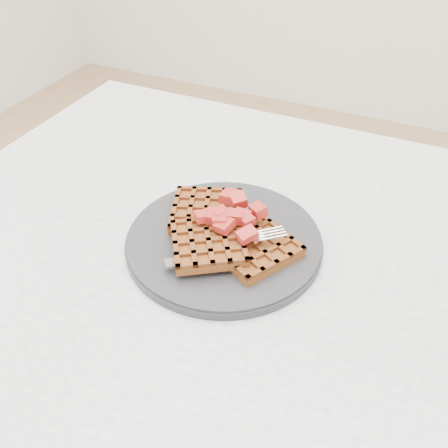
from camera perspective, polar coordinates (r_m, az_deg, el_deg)
name	(u,v)px	position (r m, az deg, el deg)	size (l,w,h in m)	color
table	(291,308)	(0.80, 7.72, -9.49)	(1.20, 0.80, 0.75)	white
plate	(224,241)	(0.72, 0.00, -1.96)	(0.28, 0.28, 0.02)	#242527
waffles	(223,232)	(0.71, -0.12, -0.98)	(0.23, 0.21, 0.03)	brown
strawberry_pile	(224,216)	(0.69, 0.00, 0.90)	(0.15, 0.15, 0.02)	maroon
fork	(235,252)	(0.68, 1.25, -3.24)	(0.02, 0.18, 0.02)	silver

